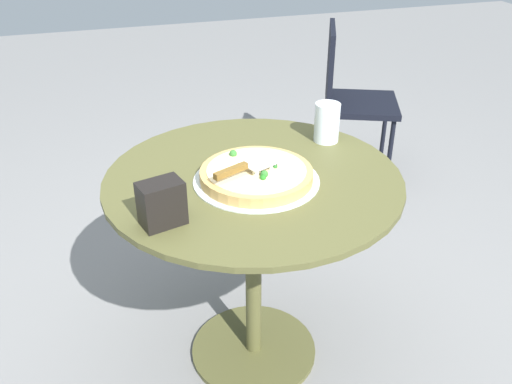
{
  "coord_description": "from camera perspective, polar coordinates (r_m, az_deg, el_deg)",
  "views": [
    {
      "loc": [
        -0.42,
        -1.37,
        1.48
      ],
      "look_at": [
        -0.0,
        -0.03,
        0.67
      ],
      "focal_mm": 38.9,
      "sensor_mm": 36.0,
      "label": 1
    }
  ],
  "objects": [
    {
      "name": "pizza_server",
      "position": [
        1.55,
        -1.17,
        2.63
      ],
      "size": [
        0.21,
        0.13,
        0.02
      ],
      "color": "silver",
      "rests_on": "pizza_on_tray"
    },
    {
      "name": "ground_plane",
      "position": [
        2.06,
        -0.24,
        -16.01
      ],
      "size": [
        10.0,
        10.0,
        0.0
      ],
      "primitive_type": "plane",
      "color": "slate"
    },
    {
      "name": "patio_table",
      "position": [
        1.71,
        -0.27,
        -3.26
      ],
      "size": [
        0.88,
        0.88,
        0.71
      ],
      "color": "brown",
      "rests_on": "ground"
    },
    {
      "name": "pizza_on_tray",
      "position": [
        1.59,
        -0.01,
        1.74
      ],
      "size": [
        0.37,
        0.37,
        0.06
      ],
      "color": "silver",
      "rests_on": "patio_table"
    },
    {
      "name": "patio_chair_near",
      "position": [
        2.94,
        9.52,
        9.95
      ],
      "size": [
        0.48,
        0.48,
        0.84
      ],
      "color": "black",
      "rests_on": "ground"
    },
    {
      "name": "drinking_cup",
      "position": [
        1.84,
        7.31,
        7.11
      ],
      "size": [
        0.08,
        0.08,
        0.13
      ],
      "primitive_type": "cylinder",
      "color": "silver",
      "rests_on": "patio_table"
    },
    {
      "name": "napkin_dispenser",
      "position": [
        1.4,
        -9.68,
        -1.17
      ],
      "size": [
        0.12,
        0.1,
        0.12
      ],
      "primitive_type": "cube",
      "rotation": [
        0.0,
        0.0,
        0.26
      ],
      "color": "black",
      "rests_on": "patio_table"
    }
  ]
}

